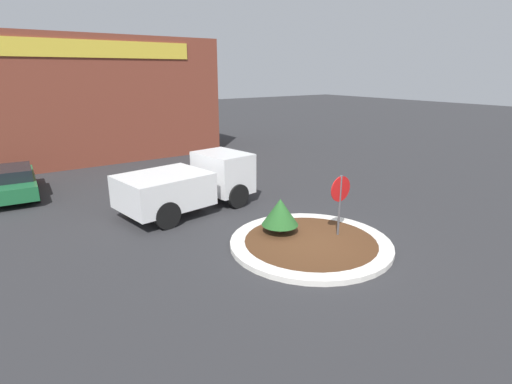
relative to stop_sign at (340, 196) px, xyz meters
The scene contains 7 objects.
ground_plane 1.82m from the stop_sign, behind, with size 120.00×120.00×0.00m, color #2D2D30.
traffic_island 1.76m from the stop_sign, behind, with size 5.01×5.01×0.16m.
stop_sign is the anchor object (origin of this frame).
island_shrub 1.96m from the stop_sign, 139.85° to the left, with size 1.19×1.19×1.15m.
utility_truck 5.96m from the stop_sign, 115.89° to the left, with size 5.44×3.06×2.03m.
storefront_building 18.42m from the stop_sign, 98.52° to the left, with size 14.19×6.07×7.15m.
parked_sedan_green 13.87m from the stop_sign, 125.66° to the left, with size 2.06×4.60×1.33m.
Camera 1 is at (-7.96, -8.36, 5.22)m, focal length 28.00 mm.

